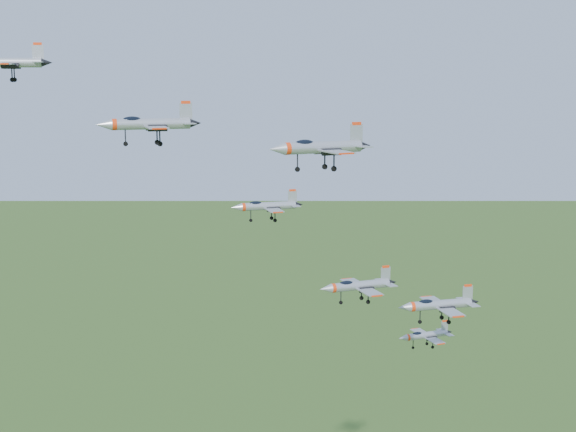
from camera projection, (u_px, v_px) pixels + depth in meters
name	position (u px, v px, depth m)	size (l,w,h in m)	color
jet_lead	(3.00, 62.00, 115.43)	(13.40, 11.21, 3.59)	#9EA3AA
jet_left_high	(148.00, 124.00, 105.33)	(13.90, 11.46, 3.72)	#9EA3AA
jet_right_high	(320.00, 147.00, 95.20)	(13.56, 11.21, 3.62)	#9EA3AA
jet_left_low	(266.00, 206.00, 120.19)	(11.23, 9.29, 3.00)	#9EA3AA
jet_right_low	(358.00, 285.00, 111.46)	(11.79, 9.67, 3.16)	#9EA3AA
jet_trail	(438.00, 305.00, 122.01)	(13.51, 11.20, 3.61)	#9EA3AA
jet_extra	(425.00, 335.00, 139.72)	(10.77, 8.85, 2.89)	#9EA3AA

